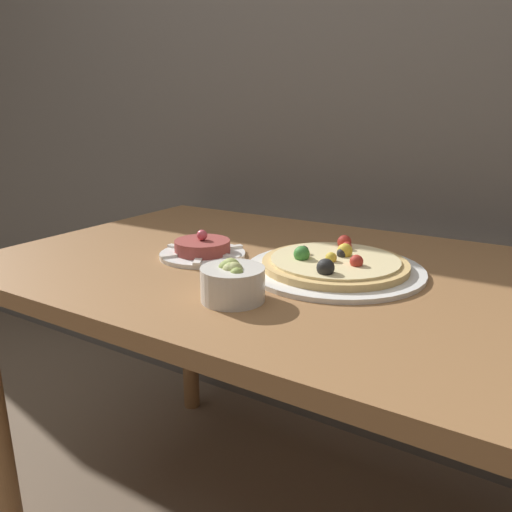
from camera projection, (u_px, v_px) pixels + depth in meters
back_wall at (390, 38)px, 1.41m from camera, size 8.00×0.05×2.60m
dining_table at (294, 306)px, 1.13m from camera, size 1.37×0.87×0.77m
pizza_plate at (334, 265)px, 1.06m from camera, size 0.38×0.38×0.06m
tartare_plate at (203, 250)px, 1.17m from camera, size 0.21×0.20×0.06m
small_bowl at (232, 281)px, 0.89m from camera, size 0.12×0.12×0.08m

